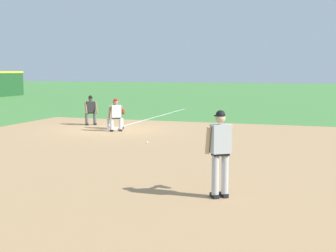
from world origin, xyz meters
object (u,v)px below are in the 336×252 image
first_base_bag (112,128)px  first_baseman (116,113)px  baseball (147,142)px  pitcher (220,148)px  umpire (91,109)px  baserunner (116,114)px

first_base_bag → first_baseman: bearing=-31.4°
baseball → first_baseman: 4.57m
first_baseman → baseball: bearing=-140.8°
baseball → pitcher: bearing=-147.5°
umpire → baseball: bearing=-134.1°
first_base_bag → pitcher: pitcher is taller
first_base_bag → baserunner: baserunner is taller
umpire → first_baseman: bearing=-119.5°
pitcher → umpire: bearing=38.7°
first_base_bag → baserunner: 1.07m
pitcher → first_baseman: size_ratio=1.39×
baserunner → first_base_bag: bearing=38.8°
baseball → first_baseman: first_baseman is taller
pitcher → first_baseman: bearing=35.0°
baseball → first_baseman: size_ratio=0.06×
first_baseman → baserunner: baserunner is taller
first_base_bag → pitcher: size_ratio=0.20×
baserunner → pitcher: bearing=-144.2°
baseball → umpire: size_ratio=0.05×
first_base_bag → baserunner: bearing=-141.2°
pitcher → first_base_bag: bearing=35.9°
baseball → first_base_bag: bearing=41.9°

